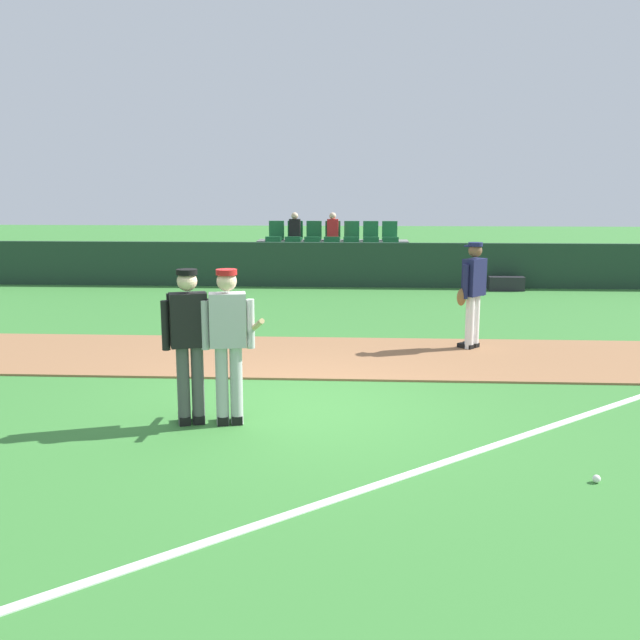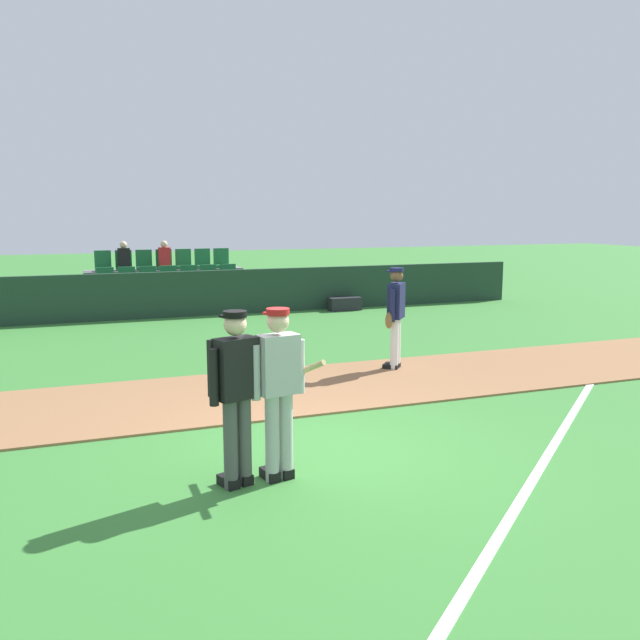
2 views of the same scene
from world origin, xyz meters
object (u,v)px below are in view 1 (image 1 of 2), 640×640
batter_grey_jersey (229,340)px  runner_navy_jersey (473,292)px  umpire_home_plate (189,337)px  baseball (596,479)px  equipment_bag (506,284)px

batter_grey_jersey → runner_navy_jersey: same height
runner_navy_jersey → umpire_home_plate: bearing=-133.7°
runner_navy_jersey → baseball: (0.33, -5.32, -0.93)m
batter_grey_jersey → umpire_home_plate: 0.45m
umpire_home_plate → runner_navy_jersey: same height
batter_grey_jersey → umpire_home_plate: bearing=-179.3°
runner_navy_jersey → equipment_bag: runner_navy_jersey is taller
batter_grey_jersey → equipment_bag: batter_grey_jersey is taller
batter_grey_jersey → umpire_home_plate: same height
runner_navy_jersey → baseball: runner_navy_jersey is taller
baseball → equipment_bag: equipment_bag is taller
batter_grey_jersey → umpire_home_plate: size_ratio=1.00×
runner_navy_jersey → equipment_bag: bearing=74.2°
batter_grey_jersey → baseball: bearing=-21.5°
batter_grey_jersey → umpire_home_plate: (-0.44, -0.01, 0.03)m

